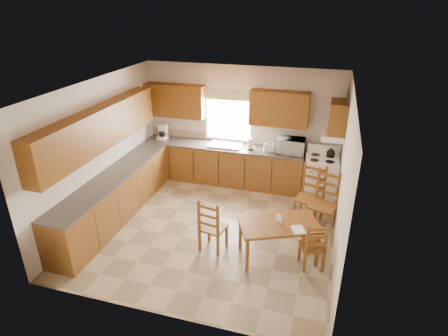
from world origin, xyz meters
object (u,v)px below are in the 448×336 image
(chair_near_right, at_px, (313,244))
(chair_far_left, at_px, (310,196))
(stove, at_px, (320,181))
(chair_near_left, at_px, (213,224))
(microwave, at_px, (291,146))
(dining_table, at_px, (278,240))
(chair_far_right, at_px, (323,202))

(chair_near_right, height_order, chair_far_left, chair_far_left)
(stove, bearing_deg, chair_far_left, -103.70)
(stove, relative_size, chair_near_left, 1.00)
(microwave, xyz_separation_m, chair_far_left, (0.55, -1.19, -0.52))
(dining_table, distance_m, chair_far_right, 1.30)
(dining_table, xyz_separation_m, chair_near_right, (0.57, -0.07, 0.10))
(chair_far_right, bearing_deg, dining_table, -103.03)
(chair_far_left, bearing_deg, dining_table, -92.51)
(microwave, relative_size, dining_table, 0.43)
(stove, bearing_deg, chair_far_right, -87.78)
(chair_far_left, distance_m, chair_far_right, 0.33)
(chair_near_left, height_order, chair_far_left, chair_far_left)
(chair_near_left, distance_m, chair_far_left, 2.03)
(microwave, distance_m, dining_table, 2.59)
(chair_near_right, bearing_deg, chair_near_left, -21.69)
(stove, height_order, dining_table, stove)
(chair_near_left, height_order, chair_near_right, chair_near_left)
(stove, relative_size, chair_far_right, 0.87)
(chair_near_right, relative_size, chair_far_left, 0.77)
(chair_near_left, xyz_separation_m, chair_far_left, (1.51, 1.35, 0.08))
(microwave, distance_m, chair_near_right, 2.73)
(stove, relative_size, dining_table, 0.78)
(dining_table, xyz_separation_m, chair_far_left, (0.40, 1.29, 0.23))
(dining_table, xyz_separation_m, chair_near_left, (-1.11, -0.06, 0.15))
(chair_near_left, distance_m, chair_far_right, 2.12)
(stove, distance_m, chair_far_right, 1.07)
(stove, distance_m, chair_near_left, 2.77)
(microwave, height_order, chair_near_right, microwave)
(stove, xyz_separation_m, microwave, (-0.70, 0.33, 0.59))
(microwave, relative_size, chair_near_right, 0.63)
(dining_table, distance_m, chair_near_left, 1.12)
(dining_table, bearing_deg, chair_far_right, 34.58)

